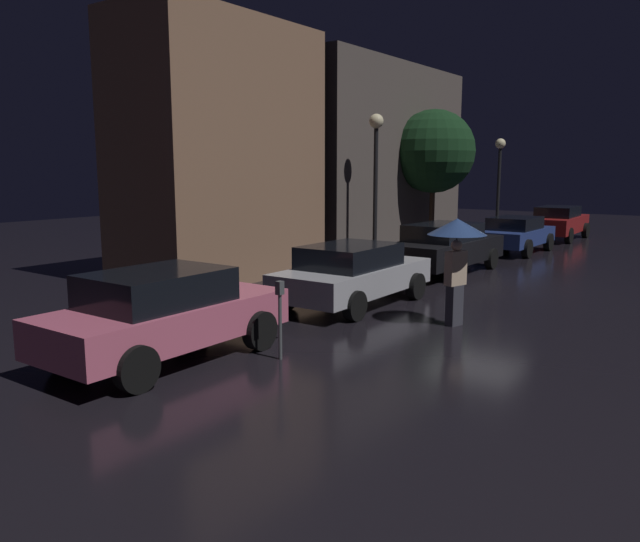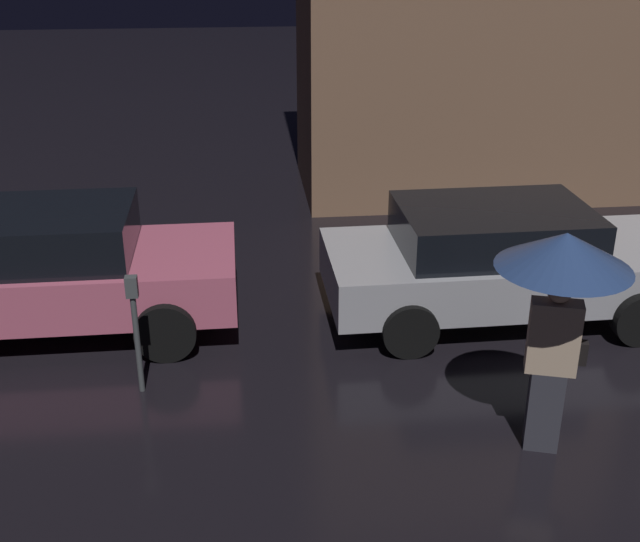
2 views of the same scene
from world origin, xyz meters
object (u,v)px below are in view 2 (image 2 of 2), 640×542
Objects in this scene: parked_car_pink at (52,268)px; parked_car_silver at (501,259)px; pedestrian_with_umbrella at (562,278)px; parking_meter at (135,322)px.

parked_car_pink is 5.36m from parked_car_silver.
parked_car_silver is at bearing -2.16° from parked_car_pink.
parking_meter is (-3.81, 1.36, -0.93)m from pedestrian_with_umbrella.
parked_car_pink is 0.96× the size of parked_car_silver.
pedestrian_with_umbrella is at bearing -30.59° from parked_car_pink.
parked_car_silver is 4.44m from parking_meter.
pedestrian_with_umbrella is at bearing -19.66° from parking_meter.
parked_car_pink is at bearing 166.87° from pedestrian_with_umbrella.
parked_car_silver is (5.36, -0.17, -0.05)m from parked_car_pink.
pedestrian_with_umbrella is 1.64× the size of parking_meter.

